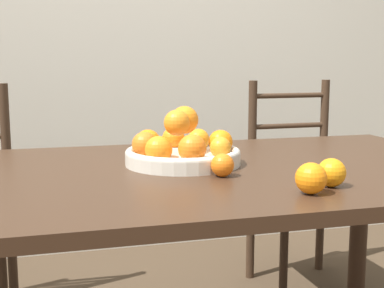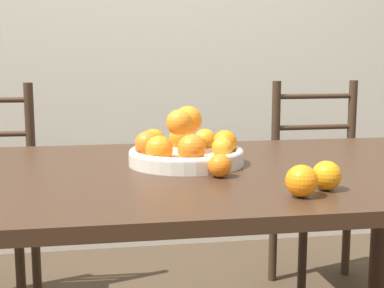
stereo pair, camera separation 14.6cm
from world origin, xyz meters
The scene contains 7 objects.
wall_back centered at (0.00, 1.51, 1.30)m, with size 8.00×0.06×2.60m.
dining_table centered at (0.00, 0.00, 0.67)m, with size 1.85×0.97×0.75m.
fruit_bowl centered at (0.02, 0.07, 0.80)m, with size 0.34×0.34×0.17m.
orange_loose_0 centered at (0.08, -0.12, 0.78)m, with size 0.06×0.06×0.06m.
orange_loose_1 centered at (0.30, -0.30, 0.79)m, with size 0.07×0.07×0.07m.
orange_loose_2 centered at (0.22, -0.35, 0.79)m, with size 0.07×0.07×0.07m.
chair_right centered at (0.77, 0.77, 0.46)m, with size 0.43×0.41×0.96m.
Camera 1 is at (-0.35, -1.42, 1.06)m, focal length 50.00 mm.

